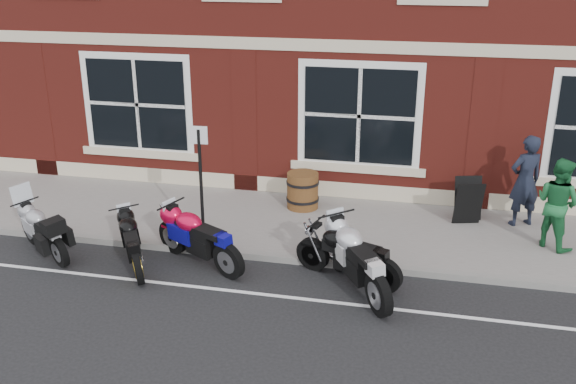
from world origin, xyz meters
The scene contains 13 objects.
ground centered at (0.00, 0.00, 0.00)m, with size 80.00×80.00×0.00m, color black.
sidewalk centered at (0.00, 3.00, 0.06)m, with size 30.00×3.00×0.12m, color slate.
kerb centered at (0.00, 1.42, 0.06)m, with size 30.00×0.16×0.12m, color slate.
moto_touring_silver centered at (-3.75, 0.82, 0.49)m, with size 1.57×1.17×1.21m.
moto_sport_red centered at (-0.84, 1.02, 0.55)m, with size 1.91×1.14×0.95m.
moto_sport_black centered at (-1.92, 0.72, 0.49)m, with size 1.08×1.67×0.85m.
moto_sport_silver centered at (1.97, 0.72, 0.59)m, with size 1.32×2.01×1.02m.
moto_naked_black centered at (1.76, 1.02, 0.51)m, with size 1.87×0.84×0.89m.
pedestrian_left centered at (4.84, 3.81, 1.03)m, with size 0.67×0.44×1.83m, color black.
pedestrian_right centered at (5.29, 2.89, 0.96)m, with size 0.82×0.64×1.68m, color #1C6232.
a_board_sign centered at (3.81, 3.69, 0.57)m, with size 0.54×0.36×0.90m, color black, non-canonical shape.
barrel_planter centered at (0.46, 3.75, 0.50)m, with size 0.69×0.69×0.76m.
parking_sign centered at (-0.95, 1.55, 1.42)m, with size 0.32×0.06×2.25m.
Camera 1 is at (2.90, -8.60, 5.18)m, focal length 40.00 mm.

